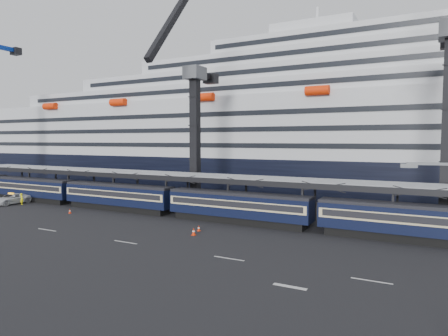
{
  "coord_description": "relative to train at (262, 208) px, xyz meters",
  "views": [
    {
      "loc": [
        13.98,
        -34.85,
        10.49
      ],
      "look_at": [
        -9.98,
        10.0,
        6.94
      ],
      "focal_mm": 32.0,
      "sensor_mm": 36.0,
      "label": 1
    }
  ],
  "objects": [
    {
      "name": "pickup_truck",
      "position": [
        -42.87,
        -4.0,
        -1.35
      ],
      "size": [
        2.82,
        6.1,
        1.69
      ],
      "primitive_type": "imported",
      "rotation": [
        0.0,
        0.0,
        0.0
      ],
      "color": "silver",
      "rests_on": "ground"
    },
    {
      "name": "traffic_cone_d",
      "position": [
        -4.8,
        -8.11,
        -1.78
      ],
      "size": [
        0.43,
        0.43,
        0.86
      ],
      "color": "#FF3008",
      "rests_on": "ground"
    },
    {
      "name": "lane_markings",
      "position": [
        12.8,
        -15.23,
        -2.19
      ],
      "size": [
        111.0,
        4.27,
        0.02
      ],
      "color": "beige",
      "rests_on": "ground"
    },
    {
      "name": "traffic_cone_c",
      "position": [
        -5.36,
        -6.12,
        -1.86
      ],
      "size": [
        0.34,
        0.34,
        0.69
      ],
      "color": "#FF3008",
      "rests_on": "ground"
    },
    {
      "name": "crane_dark_mid",
      "position": [
        19.65,
        7.59,
        11.16
      ],
      "size": [
        4.5,
        18.24,
        39.64
      ],
      "color": "#474A4E",
      "rests_on": "ground"
    },
    {
      "name": "cruise_ship",
      "position": [
        3.57,
        35.99,
        10.14
      ],
      "size": [
        214.09,
        28.84,
        34.0
      ],
      "color": "black",
      "rests_on": "ground"
    },
    {
      "name": "traffic_cone_b",
      "position": [
        -27.61,
        -5.31,
        -1.87
      ],
      "size": [
        0.33,
        0.33,
        0.67
      ],
      "color": "#FF3008",
      "rests_on": "ground"
    },
    {
      "name": "crane_dark_near",
      "position": [
        -15.35,
        8.59,
        9.73
      ],
      "size": [
        4.5,
        17.75,
        35.08
      ],
      "color": "#474A4E",
      "rests_on": "ground"
    },
    {
      "name": "canopy",
      "position": [
        4.65,
        4.0,
        3.05
      ],
      "size": [
        130.0,
        6.25,
        5.53
      ],
      "color": "#919499",
      "rests_on": "ground"
    },
    {
      "name": "train",
      "position": [
        0.0,
        0.0,
        0.0
      ],
      "size": [
        133.05,
        3.0,
        4.05
      ],
      "color": "black",
      "rests_on": "ground"
    },
    {
      "name": "worker",
      "position": [
        -40.76,
        -3.61,
        -1.27
      ],
      "size": [
        0.75,
        0.57,
        1.87
      ],
      "primitive_type": "imported",
      "rotation": [
        0.0,
        0.0,
        2.95
      ],
      "color": "#FBF10D",
      "rests_on": "ground"
    },
    {
      "name": "ground",
      "position": [
        4.65,
        -10.0,
        -2.2
      ],
      "size": [
        260.0,
        260.0,
        0.0
      ],
      "primitive_type": "plane",
      "color": "black",
      "rests_on": "ground"
    }
  ]
}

